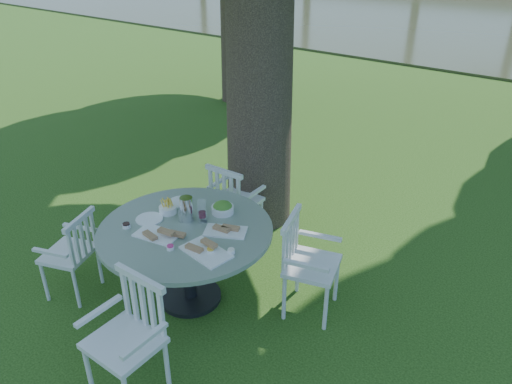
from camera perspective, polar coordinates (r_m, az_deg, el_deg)
ground at (r=4.98m, az=-1.39°, el=-9.55°), size 140.00×140.00×0.00m
table at (r=4.38m, az=-7.96°, el=-5.57°), size 1.50×1.50×0.76m
chair_ne at (r=4.32m, az=5.32°, el=-7.42°), size 0.54×0.57×0.92m
chair_nw at (r=5.21m, az=-2.84°, el=-0.75°), size 0.47×0.44×0.90m
chair_sw at (r=4.76m, az=-19.95°, el=-6.17°), size 0.51×0.53×0.84m
chair_se at (r=3.72m, az=-13.87°, el=-14.85°), size 0.47×0.44×0.94m
tableware at (r=4.34m, az=-7.22°, el=-3.00°), size 1.08×0.85×0.23m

